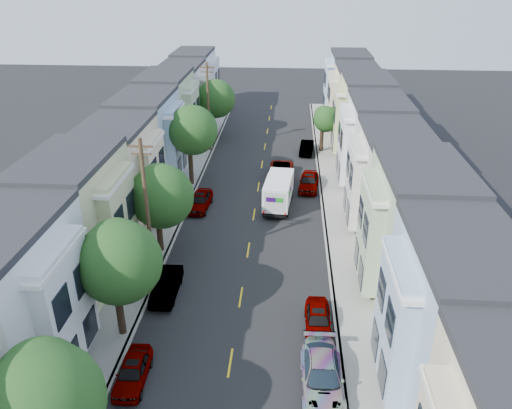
{
  "coord_description": "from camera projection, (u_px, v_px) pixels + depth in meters",
  "views": [
    {
      "loc": [
        2.85,
        -26.69,
        19.79
      ],
      "look_at": [
        0.35,
        9.5,
        2.2
      ],
      "focal_mm": 35.0,
      "sensor_mm": 36.0,
      "label": 1
    }
  ],
  "objects": [
    {
      "name": "tree_d",
      "position": [
        192.0,
        130.0,
        46.91
      ],
      "size": [
        4.7,
        4.7,
        7.98
      ],
      "color": "black",
      "rests_on": "ground"
    },
    {
      "name": "sidewalk_left",
      "position": [
        178.0,
        197.0,
        46.66
      ],
      "size": [
        2.6,
        70.0,
        0.15
      ],
      "primitive_type": "cube",
      "color": "gray",
      "rests_on": "ground"
    },
    {
      "name": "townhouse_row_right",
      "position": [
        378.0,
        204.0,
        45.55
      ],
      "size": [
        5.0,
        70.0,
        8.5
      ],
      "primitive_type": "cube",
      "color": "silver",
      "rests_on": "ground"
    },
    {
      "name": "utility_pole_near",
      "position": [
        147.0,
        211.0,
        32.71
      ],
      "size": [
        1.6,
        0.26,
        10.0
      ],
      "color": "#42301E",
      "rests_on": "ground"
    },
    {
      "name": "townhouse_row_left",
      "position": [
        138.0,
        196.0,
        46.93
      ],
      "size": [
        5.0,
        70.0,
        8.5
      ],
      "primitive_type": "cube",
      "color": "silver",
      "rests_on": "ground"
    },
    {
      "name": "parked_right_a",
      "position": [
        322.0,
        376.0,
        25.48
      ],
      "size": [
        2.23,
        5.15,
        1.53
      ],
      "primitive_type": "imported",
      "rotation": [
        0.0,
        0.0,
        0.02
      ],
      "color": "#3D4348",
      "rests_on": "ground"
    },
    {
      "name": "curb_left",
      "position": [
        192.0,
        197.0,
        46.58
      ],
      "size": [
        0.3,
        70.0,
        0.15
      ],
      "primitive_type": "cube",
      "color": "gray",
      "rests_on": "ground"
    },
    {
      "name": "parked_right_c",
      "position": [
        309.0,
        182.0,
        48.17
      ],
      "size": [
        2.28,
        4.88,
        1.53
      ],
      "primitive_type": "imported",
      "rotation": [
        0.0,
        0.0,
        -0.1
      ],
      "color": "black",
      "rests_on": "ground"
    },
    {
      "name": "tree_c",
      "position": [
        160.0,
        197.0,
        35.95
      ],
      "size": [
        4.7,
        4.7,
        6.99
      ],
      "color": "black",
      "rests_on": "ground"
    },
    {
      "name": "curb_right",
      "position": [
        322.0,
        201.0,
        45.83
      ],
      "size": [
        0.3,
        70.0,
        0.15
      ],
      "primitive_type": "cube",
      "color": "gray",
      "rests_on": "ground"
    },
    {
      "name": "lead_sedan",
      "position": [
        281.0,
        172.0,
        50.58
      ],
      "size": [
        2.66,
        5.31,
        1.44
      ],
      "primitive_type": "imported",
      "rotation": [
        0.0,
        0.0,
        -0.05
      ],
      "color": "black",
      "rests_on": "ground"
    },
    {
      "name": "sidewalk_right",
      "position": [
        336.0,
        202.0,
        45.75
      ],
      "size": [
        2.6,
        70.0,
        0.15
      ],
      "primitive_type": "cube",
      "color": "gray",
      "rests_on": "ground"
    },
    {
      "name": "centerline",
      "position": [
        256.0,
        200.0,
        46.24
      ],
      "size": [
        0.12,
        70.0,
        0.01
      ],
      "primitive_type": "cube",
      "color": "gold",
      "rests_on": "ground"
    },
    {
      "name": "road_slab",
      "position": [
        256.0,
        200.0,
        46.23
      ],
      "size": [
        12.0,
        70.0,
        0.02
      ],
      "primitive_type": "cube",
      "color": "black",
      "rests_on": "ground"
    },
    {
      "name": "tree_b",
      "position": [
        118.0,
        263.0,
        27.32
      ],
      "size": [
        4.7,
        4.7,
        7.38
      ],
      "color": "black",
      "rests_on": "ground"
    },
    {
      "name": "parked_left_d",
      "position": [
        200.0,
        201.0,
        44.33
      ],
      "size": [
        2.05,
        4.66,
        1.48
      ],
      "primitive_type": "imported",
      "rotation": [
        0.0,
        0.0,
        -0.07
      ],
      "color": "black",
      "rests_on": "ground"
    },
    {
      "name": "tree_e",
      "position": [
        215.0,
        99.0,
        60.9
      ],
      "size": [
        4.7,
        4.7,
        7.22
      ],
      "color": "black",
      "rests_on": "ground"
    },
    {
      "name": "parked_right_b",
      "position": [
        318.0,
        320.0,
        29.68
      ],
      "size": [
        1.59,
        4.12,
        1.33
      ],
      "primitive_type": "imported",
      "rotation": [
        0.0,
        0.0,
        -0.0
      ],
      "color": "silver",
      "rests_on": "ground"
    },
    {
      "name": "parked_left_c",
      "position": [
        166.0,
        286.0,
        32.73
      ],
      "size": [
        1.52,
        4.21,
        1.4
      ],
      "primitive_type": "imported",
      "rotation": [
        0.0,
        0.0,
        0.01
      ],
      "color": "#949494",
      "rests_on": "ground"
    },
    {
      "name": "utility_pole_far",
      "position": [
        208.0,
        108.0,
        56.05
      ],
      "size": [
        1.6,
        0.26,
        10.0
      ],
      "color": "#42301E",
      "rests_on": "ground"
    },
    {
      "name": "ground",
      "position": [
        241.0,
        297.0,
        32.77
      ],
      "size": [
        160.0,
        160.0,
        0.0
      ],
      "primitive_type": "plane",
      "color": "black",
      "rests_on": "ground"
    },
    {
      "name": "tree_a",
      "position": [
        41.0,
        404.0,
        19.06
      ],
      "size": [
        4.7,
        4.7,
        6.98
      ],
      "color": "black",
      "rests_on": "ground"
    },
    {
      "name": "fedex_truck",
      "position": [
        278.0,
        191.0,
        44.37
      ],
      "size": [
        2.22,
        5.76,
        2.76
      ],
      "rotation": [
        0.0,
        0.0,
        -0.09
      ],
      "color": "white",
      "rests_on": "ground"
    },
    {
      "name": "parked_left_b",
      "position": [
        133.0,
        372.0,
        25.92
      ],
      "size": [
        1.6,
        3.97,
        1.28
      ],
      "primitive_type": "imported",
      "rotation": [
        0.0,
        0.0,
        0.02
      ],
      "color": "black",
      "rests_on": "ground"
    },
    {
      "name": "parked_right_d",
      "position": [
        307.0,
        148.0,
        57.28
      ],
      "size": [
        1.83,
        4.17,
        1.35
      ],
      "primitive_type": "imported",
      "rotation": [
        0.0,
        0.0,
        -0.1
      ],
      "color": "#0C113E",
      "rests_on": "ground"
    },
    {
      "name": "tree_far_r",
      "position": [
        325.0,
        120.0,
        56.35
      ],
      "size": [
        2.92,
        2.92,
        5.36
      ],
      "color": "black",
      "rests_on": "ground"
    }
  ]
}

